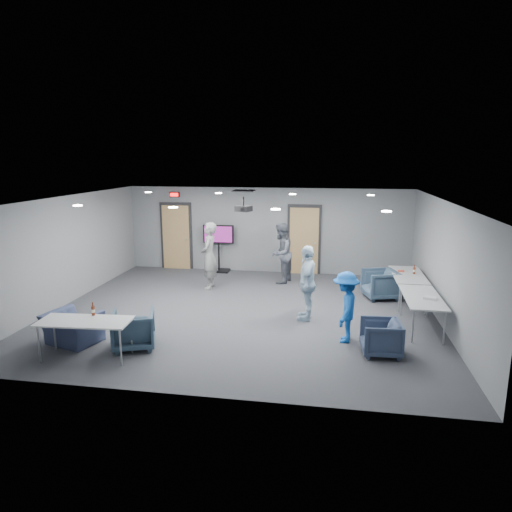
% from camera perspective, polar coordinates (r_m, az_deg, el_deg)
% --- Properties ---
extents(floor, '(9.00, 9.00, 0.00)m').
position_cam_1_polar(floor, '(11.04, -1.68, -6.97)').
color(floor, '#313338').
rests_on(floor, ground).
extents(ceiling, '(9.00, 9.00, 0.00)m').
position_cam_1_polar(ceiling, '(10.46, -1.77, 7.13)').
color(ceiling, silver).
rests_on(ceiling, wall_back).
extents(wall_back, '(9.00, 0.02, 2.70)m').
position_cam_1_polar(wall_back, '(14.55, 1.33, 3.22)').
color(wall_back, slate).
rests_on(wall_back, floor).
extents(wall_front, '(9.00, 0.02, 2.70)m').
position_cam_1_polar(wall_front, '(6.93, -8.19, -7.12)').
color(wall_front, slate).
rests_on(wall_front, floor).
extents(wall_left, '(0.02, 8.00, 2.70)m').
position_cam_1_polar(wall_left, '(12.35, -22.68, 0.63)').
color(wall_left, slate).
rests_on(wall_left, floor).
extents(wall_right, '(0.02, 8.00, 2.70)m').
position_cam_1_polar(wall_right, '(10.76, 22.50, -0.95)').
color(wall_right, slate).
rests_on(wall_right, floor).
extents(door_left, '(1.06, 0.17, 2.24)m').
position_cam_1_polar(door_left, '(15.26, -9.93, 2.39)').
color(door_left, black).
rests_on(door_left, wall_back).
extents(door_right, '(1.06, 0.17, 2.24)m').
position_cam_1_polar(door_right, '(14.43, 6.03, 1.95)').
color(door_right, black).
rests_on(door_right, wall_back).
extents(exit_sign, '(0.32, 0.08, 0.16)m').
position_cam_1_polar(exit_sign, '(15.07, -10.15, 7.56)').
color(exit_sign, black).
rests_on(exit_sign, wall_back).
extents(hvac_diffuser, '(0.60, 0.60, 0.03)m').
position_cam_1_polar(hvac_diffuser, '(13.30, -1.54, 8.16)').
color(hvac_diffuser, black).
rests_on(hvac_diffuser, ceiling).
extents(downlights, '(6.18, 3.78, 0.02)m').
position_cam_1_polar(downlights, '(10.47, -1.77, 7.04)').
color(downlights, white).
rests_on(downlights, ceiling).
extents(person_a, '(0.49, 0.71, 1.87)m').
position_cam_1_polar(person_a, '(12.81, -5.88, 0.03)').
color(person_a, gray).
rests_on(person_a, floor).
extents(person_b, '(0.86, 1.00, 1.77)m').
position_cam_1_polar(person_b, '(13.34, 3.14, 0.34)').
color(person_b, '#565C68').
rests_on(person_b, floor).
extents(person_c, '(0.44, 1.02, 1.72)m').
position_cam_1_polar(person_c, '(10.38, 6.43, -3.34)').
color(person_c, '#AAC6DB').
rests_on(person_c, floor).
extents(person_d, '(0.65, 0.99, 1.43)m').
position_cam_1_polar(person_d, '(9.30, 11.13, -6.28)').
color(person_d, blue).
rests_on(person_d, floor).
extents(chair_right_a, '(1.03, 1.01, 0.76)m').
position_cam_1_polar(chair_right_a, '(12.38, 15.27, -3.43)').
color(chair_right_a, '#374B5F').
rests_on(chair_right_a, floor).
extents(chair_right_c, '(0.77, 0.75, 0.66)m').
position_cam_1_polar(chair_right_c, '(8.98, 15.34, -9.79)').
color(chair_right_c, '#35425C').
rests_on(chair_right_c, floor).
extents(chair_front_a, '(1.01, 1.03, 0.73)m').
position_cam_1_polar(chair_front_a, '(9.26, -15.05, -8.87)').
color(chair_front_a, '#324557').
rests_on(chair_front_a, floor).
extents(chair_front_b, '(1.17, 1.09, 0.63)m').
position_cam_1_polar(chair_front_b, '(9.86, -21.96, -8.34)').
color(chair_front_b, '#363F5E').
rests_on(chair_front_b, floor).
extents(table_right_a, '(0.77, 1.84, 0.73)m').
position_cam_1_polar(table_right_a, '(12.19, 18.48, -2.39)').
color(table_right_a, '#B9BCBF').
rests_on(table_right_a, floor).
extents(table_right_b, '(0.75, 1.81, 0.73)m').
position_cam_1_polar(table_right_b, '(10.39, 20.06, -5.01)').
color(table_right_b, '#B9BCBF').
rests_on(table_right_b, floor).
extents(table_front_left, '(1.72, 0.82, 0.73)m').
position_cam_1_polar(table_front_left, '(8.94, -20.61, -7.85)').
color(table_front_left, '#B9BCBF').
rests_on(table_front_left, floor).
extents(bottle_front, '(0.07, 0.07, 0.26)m').
position_cam_1_polar(bottle_front, '(9.12, -19.69, -6.43)').
color(bottle_front, '#5D230F').
rests_on(bottle_front, table_front_left).
extents(bottle_right, '(0.06, 0.06, 0.24)m').
position_cam_1_polar(bottle_right, '(12.25, 19.17, -1.73)').
color(bottle_right, '#5D230F').
rests_on(bottle_right, table_right_a).
extents(snack_box, '(0.16, 0.10, 0.03)m').
position_cam_1_polar(snack_box, '(12.40, 17.69, -1.79)').
color(snack_box, '#B73F2D').
rests_on(snack_box, table_right_a).
extents(wrapper, '(0.28, 0.23, 0.06)m').
position_cam_1_polar(wrapper, '(10.22, 20.88, -4.92)').
color(wrapper, silver).
rests_on(wrapper, table_right_b).
extents(tv_stand, '(0.99, 0.47, 1.52)m').
position_cam_1_polar(tv_stand, '(14.68, -4.69, 1.34)').
color(tv_stand, black).
rests_on(tv_stand, floor).
extents(projector, '(0.43, 0.41, 0.36)m').
position_cam_1_polar(projector, '(11.23, -1.57, 5.96)').
color(projector, black).
rests_on(projector, ceiling).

